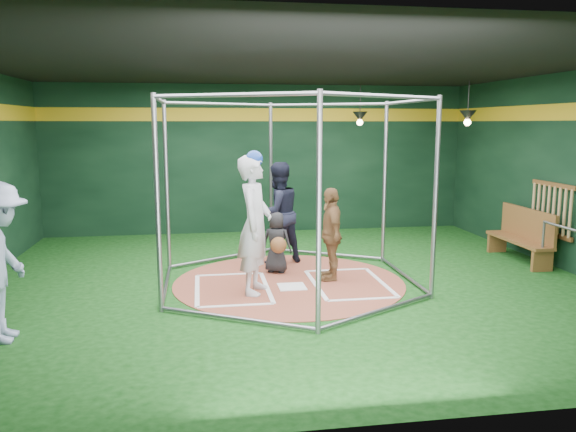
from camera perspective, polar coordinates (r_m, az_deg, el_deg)
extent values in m
cube|color=#0C350C|center=(9.34, 0.10, -6.83)|extent=(10.00, 9.00, 0.02)
cube|color=black|center=(9.01, 0.10, 15.12)|extent=(10.00, 9.00, 0.02)
cube|color=black|center=(13.46, -2.94, 5.77)|extent=(10.00, 0.10, 3.50)
cube|color=black|center=(4.66, 8.86, -1.26)|extent=(10.00, 0.10, 3.50)
cube|color=black|center=(10.97, 26.92, 3.94)|extent=(0.10, 9.00, 3.50)
cube|color=gold|center=(13.40, -2.96, 10.24)|extent=(10.00, 0.01, 0.30)
cube|color=gold|center=(10.92, 27.20, 9.42)|extent=(0.01, 9.00, 0.30)
cylinder|color=#964A36|center=(9.34, 0.10, -6.74)|extent=(3.80, 3.80, 0.01)
cube|color=white|center=(9.05, 0.40, -7.19)|extent=(0.43, 0.43, 0.01)
cube|color=white|center=(9.82, -5.98, -5.92)|extent=(1.10, 0.07, 0.01)
cube|color=white|center=(8.19, -5.33, -9.04)|extent=(1.10, 0.07, 0.01)
cube|color=white|center=(8.99, -9.21, -7.44)|extent=(0.07, 1.70, 0.01)
cube|color=white|center=(9.04, -2.17, -7.21)|extent=(0.07, 1.70, 0.01)
cube|color=white|center=(10.09, 4.92, -5.48)|extent=(1.10, 0.07, 0.01)
cube|color=white|center=(8.51, 7.68, -8.36)|extent=(1.10, 0.07, 0.01)
cube|color=white|center=(9.17, 2.83, -6.98)|extent=(0.07, 1.70, 0.01)
cube|color=white|center=(9.45, 9.42, -6.60)|extent=(0.07, 1.70, 0.01)
cylinder|color=gray|center=(10.63, 9.79, 3.32)|extent=(0.07, 0.07, 3.00)
cylinder|color=gray|center=(11.30, -1.74, 3.81)|extent=(0.07, 0.07, 3.00)
cylinder|color=gray|center=(10.08, -12.22, 2.92)|extent=(0.07, 0.07, 3.00)
cylinder|color=gray|center=(7.81, -13.12, 1.04)|extent=(0.07, 0.07, 3.00)
cylinder|color=gray|center=(6.80, 3.16, 0.05)|extent=(0.07, 0.07, 3.00)
cylinder|color=gray|center=(8.50, 14.75, 1.64)|extent=(0.07, 0.07, 3.00)
cylinder|color=gray|center=(10.86, 3.93, 11.22)|extent=(2.02, 1.20, 0.06)
cylinder|color=gray|center=(11.15, 3.76, -3.84)|extent=(2.02, 1.20, 0.06)
cylinder|color=gray|center=(10.60, -6.84, 11.22)|extent=(2.02, 1.20, 0.06)
cylinder|color=gray|center=(10.89, -6.54, -4.20)|extent=(2.02, 1.20, 0.06)
cylinder|color=gray|center=(8.88, -12.95, 11.42)|extent=(0.06, 2.30, 0.06)
cylinder|color=gray|center=(9.24, -12.29, -6.86)|extent=(0.06, 2.30, 0.06)
cylinder|color=gray|center=(7.15, -5.74, 12.14)|extent=(2.02, 1.20, 0.06)
cylinder|color=gray|center=(7.59, -5.37, -10.30)|extent=(2.02, 1.20, 0.06)
cylinder|color=gray|center=(7.54, 9.91, 11.91)|extent=(2.02, 1.20, 0.06)
cylinder|color=gray|center=(7.95, 9.31, -9.45)|extent=(2.02, 1.20, 0.06)
cylinder|color=gray|center=(9.50, 12.30, 11.29)|extent=(0.06, 2.30, 0.06)
cylinder|color=gray|center=(9.83, 11.70, -5.85)|extent=(0.06, 2.30, 0.06)
cube|color=brown|center=(11.28, 25.40, 2.89)|extent=(0.05, 1.25, 0.08)
cube|color=brown|center=(11.41, 25.08, -1.60)|extent=(0.05, 1.25, 0.08)
cylinder|color=tan|center=(10.88, 26.76, 0.19)|extent=(0.06, 0.06, 0.85)
cylinder|color=tan|center=(11.01, 26.29, 0.32)|extent=(0.06, 0.06, 0.85)
cylinder|color=tan|center=(11.13, 25.83, 0.45)|extent=(0.06, 0.06, 0.85)
cylinder|color=tan|center=(11.26, 25.38, 0.57)|extent=(0.06, 0.06, 0.85)
cylinder|color=tan|center=(11.39, 24.93, 0.69)|extent=(0.06, 0.06, 0.85)
cylinder|color=tan|center=(11.52, 24.50, 0.81)|extent=(0.06, 0.06, 0.85)
cylinder|color=tan|center=(11.65, 24.08, 0.93)|extent=(0.06, 0.06, 0.85)
cylinder|color=tan|center=(11.78, 23.67, 1.04)|extent=(0.06, 0.06, 0.85)
cone|color=black|center=(12.97, 7.32, 9.99)|extent=(0.34, 0.34, 0.22)
sphere|color=#FFD899|center=(12.97, 7.30, 9.41)|extent=(0.14, 0.14, 0.14)
cylinder|color=black|center=(12.98, 7.35, 11.53)|extent=(0.02, 0.02, 0.70)
cone|color=black|center=(12.13, 17.79, 9.67)|extent=(0.34, 0.34, 0.22)
sphere|color=#FFD899|center=(12.13, 17.76, 9.05)|extent=(0.14, 0.14, 0.14)
cylinder|color=black|center=(12.14, 17.88, 11.32)|extent=(0.02, 0.02, 0.70)
imported|color=#B9B9C0|center=(8.56, -3.39, -0.91)|extent=(0.73, 0.90, 2.12)
sphere|color=navy|center=(8.44, -3.46, 5.79)|extent=(0.26, 0.26, 0.26)
imported|color=#A47746|center=(9.36, 4.37, -1.81)|extent=(0.40, 0.92, 1.55)
imported|color=black|center=(9.82, -1.18, -2.69)|extent=(0.61, 0.52, 1.07)
sphere|color=brown|center=(9.57, -0.97, -2.97)|extent=(0.28, 0.28, 0.28)
imported|color=black|center=(10.39, -1.05, 0.30)|extent=(1.13, 1.03, 1.89)
imported|color=#919FC0|center=(7.53, -27.20, -4.21)|extent=(0.72, 1.25, 1.93)
cube|color=brown|center=(11.54, 22.39, -2.29)|extent=(0.40, 1.74, 0.06)
cube|color=brown|center=(11.57, 23.18, -0.71)|extent=(0.06, 1.74, 0.58)
cube|color=brown|center=(10.95, 24.40, -4.17)|extent=(0.39, 0.08, 0.39)
cube|color=brown|center=(12.23, 20.46, -2.56)|extent=(0.39, 0.08, 0.39)
cylinder|color=slate|center=(10.90, 24.46, -2.81)|extent=(0.05, 0.05, 0.91)
cylinder|color=slate|center=(10.41, 26.14, -1.02)|extent=(0.05, 1.01, 0.05)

